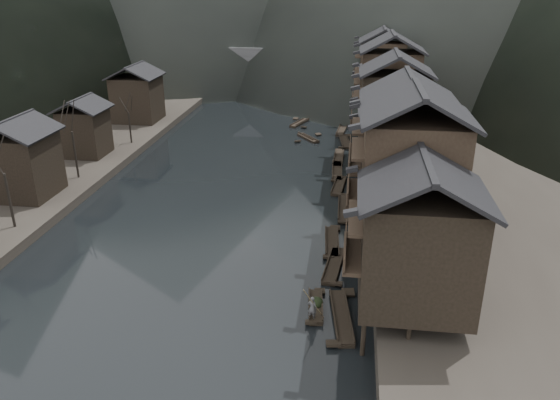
# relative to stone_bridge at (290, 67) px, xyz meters

# --- Properties ---
(water) EXTENTS (300.00, 300.00, 0.00)m
(water) POSITION_rel_stone_bridge_xyz_m (0.00, -72.00, -5.11)
(water) COLOR black
(water) RESTS_ON ground
(right_bank) EXTENTS (40.00, 200.00, 1.80)m
(right_bank) POSITION_rel_stone_bridge_xyz_m (35.00, -32.00, -4.21)
(right_bank) COLOR #2D2823
(right_bank) RESTS_ON ground
(left_bank) EXTENTS (40.00, 200.00, 1.20)m
(left_bank) POSITION_rel_stone_bridge_xyz_m (-35.00, -32.00, -4.51)
(left_bank) COLOR #2D2823
(left_bank) RESTS_ON ground
(stilt_houses) EXTENTS (9.00, 67.60, 16.11)m
(stilt_houses) POSITION_rel_stone_bridge_xyz_m (17.28, -52.70, 3.85)
(stilt_houses) COLOR black
(stilt_houses) RESTS_ON ground
(left_houses) EXTENTS (8.10, 53.20, 8.73)m
(left_houses) POSITION_rel_stone_bridge_xyz_m (-20.50, -51.88, 0.55)
(left_houses) COLOR black
(left_houses) RESTS_ON left_bank
(bare_trees) EXTENTS (3.83, 43.58, 7.65)m
(bare_trees) POSITION_rel_stone_bridge_xyz_m (-17.00, -61.96, 1.33)
(bare_trees) COLOR black
(bare_trees) RESTS_ON left_bank
(moored_sampans) EXTENTS (3.18, 68.68, 0.47)m
(moored_sampans) POSITION_rel_stone_bridge_xyz_m (11.89, -47.24, -4.91)
(moored_sampans) COLOR black
(moored_sampans) RESTS_ON water
(midriver_boats) EXTENTS (5.58, 24.44, 0.45)m
(midriver_boats) POSITION_rel_stone_bridge_xyz_m (5.26, -24.75, -4.91)
(midriver_boats) COLOR black
(midriver_boats) RESTS_ON water
(stone_bridge) EXTENTS (40.00, 6.00, 9.00)m
(stone_bridge) POSITION_rel_stone_bridge_xyz_m (0.00, 0.00, 0.00)
(stone_bridge) COLOR #4C4C4F
(stone_bridge) RESTS_ON ground
(hero_sampan) EXTENTS (1.33, 4.67, 0.43)m
(hero_sampan) POSITION_rel_stone_bridge_xyz_m (10.90, -77.63, -4.91)
(hero_sampan) COLOR black
(hero_sampan) RESTS_ON water
(cargo_heap) EXTENTS (1.02, 1.33, 0.61)m
(cargo_heap) POSITION_rel_stone_bridge_xyz_m (10.92, -77.42, -4.37)
(cargo_heap) COLOR black
(cargo_heap) RESTS_ON hero_sampan
(boatman) EXTENTS (0.75, 0.61, 1.80)m
(boatman) POSITION_rel_stone_bridge_xyz_m (10.76, -79.24, -3.78)
(boatman) COLOR #4F4F51
(boatman) RESTS_ON hero_sampan
(bamboo_pole) EXTENTS (1.61, 1.69, 3.44)m
(bamboo_pole) POSITION_rel_stone_bridge_xyz_m (10.96, -79.24, -1.16)
(bamboo_pole) COLOR #8C7A51
(bamboo_pole) RESTS_ON boatman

